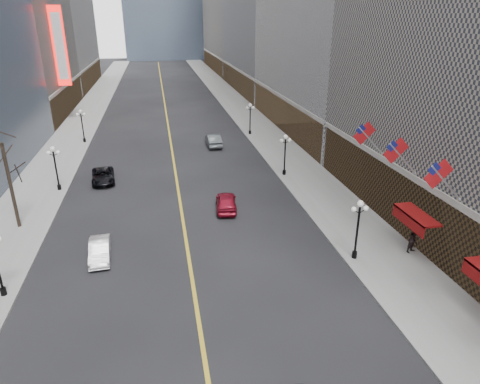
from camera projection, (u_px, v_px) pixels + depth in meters
name	position (u px, v px, depth m)	size (l,w,h in m)	color
sidewalk_east	(258.00, 127.00, 67.77)	(6.00, 230.00, 0.15)	gray
sidewalk_west	(73.00, 136.00, 62.87)	(6.00, 230.00, 0.15)	gray
lane_line	(167.00, 118.00, 74.43)	(0.25, 200.00, 0.02)	gold
streetlamp_east_1	(358.00, 224.00, 29.99)	(1.26, 0.44, 4.52)	black
streetlamp_east_2	(285.00, 151.00, 46.34)	(1.26, 0.44, 4.52)	black
streetlamp_east_3	(250.00, 116.00, 62.68)	(1.26, 0.44, 4.52)	black
streetlamp_west_2	(55.00, 164.00, 42.20)	(1.26, 0.44, 4.52)	black
streetlamp_west_3	(82.00, 123.00, 58.55)	(1.26, 0.44, 4.52)	black
flag_3	(440.00, 176.00, 26.21)	(2.87, 0.12, 2.87)	#B2B2B7
flag_4	(398.00, 153.00, 30.75)	(2.87, 0.12, 2.87)	#B2B2B7
flag_5	(366.00, 135.00, 35.29)	(2.87, 0.12, 2.87)	#B2B2B7
awning_c	(414.00, 216.00, 30.68)	(1.40, 4.00, 0.93)	maroon
theatre_marquee	(60.00, 46.00, 67.08)	(2.00, 0.55, 12.00)	red
tree_west_far	(4.00, 157.00, 33.37)	(3.60, 3.60, 7.92)	#2D231C
car_nb_mid	(100.00, 250.00, 30.97)	(1.41, 4.04, 1.33)	white
car_nb_far	(103.00, 176.00, 45.37)	(2.28, 4.95, 1.38)	black
car_sb_mid	(226.00, 202.00, 38.84)	(1.82, 4.53, 1.54)	maroon
car_sb_far	(213.00, 140.00, 57.96)	(1.77, 5.07, 1.67)	#4D5255
ped_east_walk	(414.00, 240.00, 31.43)	(0.95, 0.52, 1.95)	black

